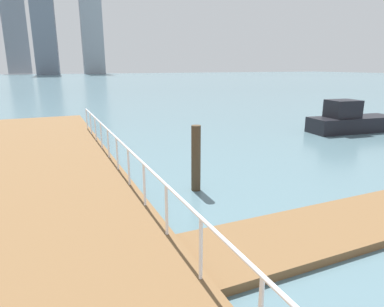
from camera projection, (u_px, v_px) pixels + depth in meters
ground_plane at (174, 149)px, 15.03m from camera, size 300.00×300.00×0.00m
boardwalk_railing at (226, 257)px, 4.38m from camera, size 0.06×29.91×1.08m
dock_piling_2 at (196, 158)px, 9.89m from camera, size 0.28×0.28×1.99m
moored_boat_4 at (350, 121)px, 18.90m from camera, size 5.32×2.19×1.82m
skyline_tower_2 at (16, 38)px, 149.08m from camera, size 10.25×9.35×31.04m
skyline_tower_4 at (90, 11)px, 145.73m from camera, size 10.00×13.32×53.19m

